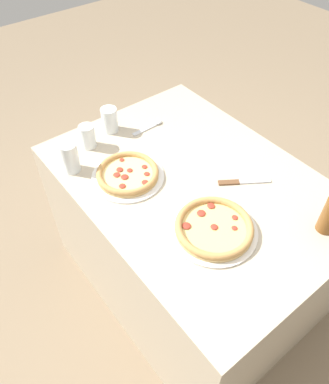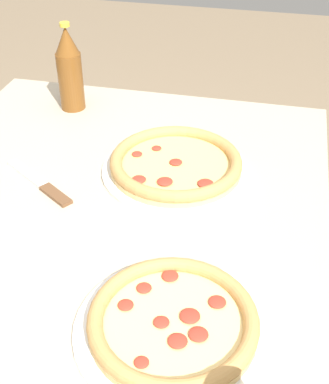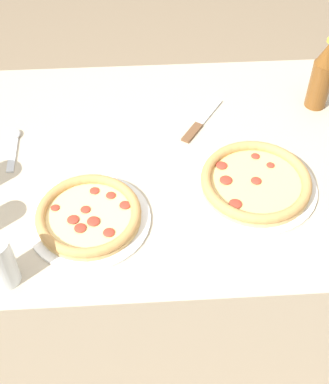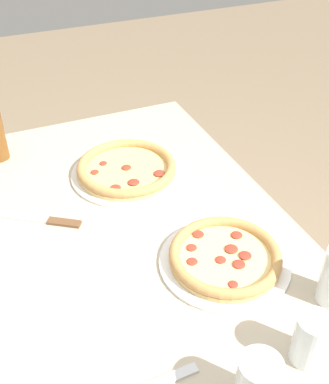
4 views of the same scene
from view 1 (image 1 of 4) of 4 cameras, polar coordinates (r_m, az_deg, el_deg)
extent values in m
plane|color=#847056|center=(2.20, 3.40, -12.72)|extent=(8.00, 8.00, 0.00)
cube|color=#B7A88E|center=(1.88, 3.91, -6.65)|extent=(1.27, 0.91, 0.77)
cylinder|color=white|center=(1.60, -5.60, 2.35)|extent=(0.31, 0.31, 0.01)
cylinder|color=tan|center=(1.60, -5.63, 2.61)|extent=(0.26, 0.26, 0.01)
cylinder|color=#EACC7F|center=(1.59, -5.64, 2.80)|extent=(0.23, 0.23, 0.00)
torus|color=tan|center=(1.59, -5.66, 2.97)|extent=(0.26, 0.26, 0.03)
ellipsoid|color=#A83323|center=(1.60, -5.33, 3.33)|extent=(0.03, 0.03, 0.01)
ellipsoid|color=#A83323|center=(1.54, -3.00, 1.50)|extent=(0.03, 0.03, 0.01)
ellipsoid|color=#A83323|center=(1.58, -2.72, 2.78)|extent=(0.03, 0.03, 0.01)
ellipsoid|color=#A83323|center=(1.57, -6.11, 2.31)|extent=(0.03, 0.03, 0.01)
ellipsoid|color=#A83323|center=(1.61, -6.85, 3.42)|extent=(0.03, 0.03, 0.01)
ellipsoid|color=#A83323|center=(1.53, -6.45, 0.93)|extent=(0.03, 0.03, 0.01)
ellipsoid|color=#A83323|center=(1.61, -3.07, 3.88)|extent=(0.03, 0.03, 0.01)
ellipsoid|color=#A83323|center=(1.58, -7.31, 2.63)|extent=(0.03, 0.03, 0.01)
ellipsoid|color=#A83323|center=(1.65, -6.52, 4.89)|extent=(0.02, 0.02, 0.00)
cylinder|color=silver|center=(1.41, 7.48, -5.84)|extent=(0.33, 0.33, 0.01)
cylinder|color=#DBB775|center=(1.41, 7.52, -5.59)|extent=(0.29, 0.29, 0.01)
cylinder|color=#E5C170|center=(1.40, 7.55, -5.40)|extent=(0.26, 0.26, 0.00)
torus|color=tan|center=(1.39, 7.58, -5.23)|extent=(0.29, 0.29, 0.03)
ellipsoid|color=#A83323|center=(1.40, 7.58, -5.29)|extent=(0.03, 0.03, 0.01)
ellipsoid|color=#A83323|center=(1.39, 3.37, -5.15)|extent=(0.03, 0.03, 0.01)
ellipsoid|color=#A83323|center=(1.44, 10.67, -3.82)|extent=(0.02, 0.02, 0.01)
ellipsoid|color=#A83323|center=(1.46, 7.10, -2.09)|extent=(0.03, 0.03, 0.01)
ellipsoid|color=#A83323|center=(1.41, 10.62, -5.41)|extent=(0.02, 0.02, 0.00)
ellipsoid|color=#A83323|center=(1.43, 5.61, -3.21)|extent=(0.03, 0.03, 0.01)
cylinder|color=white|center=(1.84, -8.37, 10.83)|extent=(0.08, 0.08, 0.12)
cylinder|color=maroon|center=(1.84, -8.32, 10.46)|extent=(0.06, 0.06, 0.09)
cylinder|color=white|center=(1.76, -11.63, 8.32)|extent=(0.07, 0.07, 0.11)
cylinder|color=black|center=(1.77, -11.57, 8.00)|extent=(0.06, 0.06, 0.08)
cylinder|color=white|center=(1.64, -14.17, 5.09)|extent=(0.07, 0.07, 0.14)
cylinder|color=silver|center=(1.65, -14.06, 4.62)|extent=(0.06, 0.06, 0.10)
cube|color=brown|center=(1.59, 9.77, 1.43)|extent=(0.07, 0.09, 0.01)
cube|color=silver|center=(1.62, 13.59, 1.61)|extent=(0.09, 0.12, 0.01)
cube|color=silver|center=(1.85, -3.02, 9.50)|extent=(0.02, 0.14, 0.01)
ellipsoid|color=silver|center=(1.89, -1.01, 10.58)|extent=(0.03, 0.04, 0.01)
camera|label=2|loc=(1.67, -22.81, 27.70)|focal=50.00mm
camera|label=3|loc=(0.91, -62.18, 21.06)|focal=50.00mm
camera|label=4|loc=(2.00, -8.21, 37.48)|focal=45.00mm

